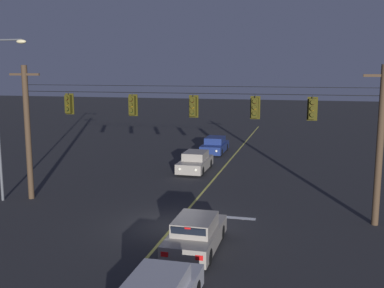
{
  "coord_description": "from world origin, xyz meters",
  "views": [
    {
      "loc": [
        5.77,
        -19.65,
        7.25
      ],
      "look_at": [
        0.0,
        3.47,
        3.33
      ],
      "focal_mm": 42.86,
      "sensor_mm": 36.0,
      "label": 1
    }
  ],
  "objects_px": {
    "car_oncoming_lead": "(195,162)",
    "car_waiting_near_lane": "(196,234)",
    "car_oncoming_trailing": "(215,146)",
    "traffic_light_left_inner": "(132,105)",
    "traffic_light_leftmost": "(68,104)",
    "traffic_light_centre": "(193,107)",
    "street_lamp_corner": "(1,106)",
    "traffic_light_rightmost": "(312,109)",
    "traffic_light_right_inner": "(255,108)"
  },
  "relations": [
    {
      "from": "car_oncoming_trailing",
      "to": "traffic_light_right_inner",
      "type": "bearing_deg",
      "value": -72.52
    },
    {
      "from": "car_waiting_near_lane",
      "to": "street_lamp_corner",
      "type": "height_order",
      "value": "street_lamp_corner"
    },
    {
      "from": "traffic_light_centre",
      "to": "street_lamp_corner",
      "type": "distance_m",
      "value": 10.49
    },
    {
      "from": "traffic_light_centre",
      "to": "traffic_light_right_inner",
      "type": "xyz_separation_m",
      "value": [
        3.07,
        0.0,
        0.0
      ]
    },
    {
      "from": "traffic_light_left_inner",
      "to": "traffic_light_centre",
      "type": "bearing_deg",
      "value": 0.0
    },
    {
      "from": "traffic_light_right_inner",
      "to": "street_lamp_corner",
      "type": "distance_m",
      "value": 13.56
    },
    {
      "from": "traffic_light_left_inner",
      "to": "traffic_light_rightmost",
      "type": "height_order",
      "value": "same"
    },
    {
      "from": "traffic_light_left_inner",
      "to": "car_oncoming_lead",
      "type": "height_order",
      "value": "traffic_light_left_inner"
    },
    {
      "from": "car_oncoming_lead",
      "to": "car_waiting_near_lane",
      "type": "bearing_deg",
      "value": -76.3
    },
    {
      "from": "traffic_light_right_inner",
      "to": "street_lamp_corner",
      "type": "xyz_separation_m",
      "value": [
        -13.54,
        -0.7,
        -0.13
      ]
    },
    {
      "from": "traffic_light_leftmost",
      "to": "car_oncoming_lead",
      "type": "height_order",
      "value": "traffic_light_leftmost"
    },
    {
      "from": "traffic_light_right_inner",
      "to": "traffic_light_rightmost",
      "type": "height_order",
      "value": "same"
    },
    {
      "from": "traffic_light_leftmost",
      "to": "street_lamp_corner",
      "type": "bearing_deg",
      "value": -169.0
    },
    {
      "from": "car_oncoming_trailing",
      "to": "car_oncoming_lead",
      "type": "bearing_deg",
      "value": -89.83
    },
    {
      "from": "traffic_light_left_inner",
      "to": "traffic_light_leftmost",
      "type": "bearing_deg",
      "value": 180.0
    },
    {
      "from": "traffic_light_right_inner",
      "to": "car_waiting_near_lane",
      "type": "distance_m",
      "value": 7.09
    },
    {
      "from": "traffic_light_left_inner",
      "to": "car_oncoming_trailing",
      "type": "distance_m",
      "value": 17.19
    },
    {
      "from": "traffic_light_centre",
      "to": "car_oncoming_lead",
      "type": "xyz_separation_m",
      "value": [
        -2.1,
        9.13,
        -4.74
      ]
    },
    {
      "from": "car_waiting_near_lane",
      "to": "traffic_light_rightmost",
      "type": "bearing_deg",
      "value": 48.38
    },
    {
      "from": "traffic_light_centre",
      "to": "street_lamp_corner",
      "type": "height_order",
      "value": "street_lamp_corner"
    },
    {
      "from": "car_oncoming_lead",
      "to": "street_lamp_corner",
      "type": "bearing_deg",
      "value": -130.41
    },
    {
      "from": "traffic_light_leftmost",
      "to": "traffic_light_right_inner",
      "type": "distance_m",
      "value": 9.93
    },
    {
      "from": "car_oncoming_lead",
      "to": "car_oncoming_trailing",
      "type": "height_order",
      "value": "same"
    },
    {
      "from": "traffic_light_leftmost",
      "to": "car_waiting_near_lane",
      "type": "xyz_separation_m",
      "value": [
        8.2,
        -4.97,
        -4.74
      ]
    },
    {
      "from": "traffic_light_centre",
      "to": "car_oncoming_trailing",
      "type": "xyz_separation_m",
      "value": [
        -2.12,
        16.49,
        -4.74
      ]
    },
    {
      "from": "traffic_light_left_inner",
      "to": "traffic_light_centre",
      "type": "height_order",
      "value": "same"
    },
    {
      "from": "traffic_light_leftmost",
      "to": "street_lamp_corner",
      "type": "xyz_separation_m",
      "value": [
        -3.61,
        -0.7,
        -0.13
      ]
    },
    {
      "from": "car_oncoming_trailing",
      "to": "street_lamp_corner",
      "type": "bearing_deg",
      "value": -115.91
    },
    {
      "from": "traffic_light_leftmost",
      "to": "car_waiting_near_lane",
      "type": "relative_size",
      "value": 0.28
    },
    {
      "from": "traffic_light_left_inner",
      "to": "car_oncoming_trailing",
      "type": "bearing_deg",
      "value": 86.15
    },
    {
      "from": "car_oncoming_lead",
      "to": "street_lamp_corner",
      "type": "xyz_separation_m",
      "value": [
        -8.37,
        -9.83,
        4.61
      ]
    },
    {
      "from": "traffic_light_leftmost",
      "to": "car_oncoming_trailing",
      "type": "bearing_deg",
      "value": 73.96
    },
    {
      "from": "traffic_light_left_inner",
      "to": "car_waiting_near_lane",
      "type": "xyz_separation_m",
      "value": [
        4.57,
        -4.97,
        -4.74
      ]
    },
    {
      "from": "car_oncoming_lead",
      "to": "traffic_light_right_inner",
      "type": "bearing_deg",
      "value": -60.48
    },
    {
      "from": "car_oncoming_lead",
      "to": "street_lamp_corner",
      "type": "height_order",
      "value": "street_lamp_corner"
    },
    {
      "from": "traffic_light_rightmost",
      "to": "traffic_light_left_inner",
      "type": "bearing_deg",
      "value": 180.0
    },
    {
      "from": "traffic_light_leftmost",
      "to": "traffic_light_rightmost",
      "type": "distance_m",
      "value": 12.61
    },
    {
      "from": "traffic_light_left_inner",
      "to": "traffic_light_right_inner",
      "type": "bearing_deg",
      "value": 0.0
    },
    {
      "from": "car_waiting_near_lane",
      "to": "traffic_light_right_inner",
      "type": "bearing_deg",
      "value": 70.78
    },
    {
      "from": "street_lamp_corner",
      "to": "car_oncoming_lead",
      "type": "bearing_deg",
      "value": 49.59
    },
    {
      "from": "traffic_light_centre",
      "to": "traffic_light_left_inner",
      "type": "bearing_deg",
      "value": 180.0
    },
    {
      "from": "traffic_light_right_inner",
      "to": "car_waiting_near_lane",
      "type": "height_order",
      "value": "traffic_light_right_inner"
    },
    {
      "from": "traffic_light_centre",
      "to": "street_lamp_corner",
      "type": "xyz_separation_m",
      "value": [
        -10.47,
        -0.7,
        -0.13
      ]
    },
    {
      "from": "traffic_light_leftmost",
      "to": "traffic_light_rightmost",
      "type": "xyz_separation_m",
      "value": [
        12.61,
        0.0,
        0.0
      ]
    },
    {
      "from": "traffic_light_leftmost",
      "to": "traffic_light_centre",
      "type": "xyz_separation_m",
      "value": [
        6.86,
        0.0,
        0.0
      ]
    },
    {
      "from": "traffic_light_left_inner",
      "to": "street_lamp_corner",
      "type": "distance_m",
      "value": 7.28
    },
    {
      "from": "traffic_light_left_inner",
      "to": "traffic_light_right_inner",
      "type": "xyz_separation_m",
      "value": [
        6.3,
        0.0,
        0.0
      ]
    },
    {
      "from": "traffic_light_leftmost",
      "to": "traffic_light_centre",
      "type": "bearing_deg",
      "value": 0.0
    },
    {
      "from": "car_oncoming_trailing",
      "to": "traffic_light_left_inner",
      "type": "bearing_deg",
      "value": -93.85
    },
    {
      "from": "traffic_light_left_inner",
      "to": "traffic_light_right_inner",
      "type": "distance_m",
      "value": 6.3
    }
  ]
}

